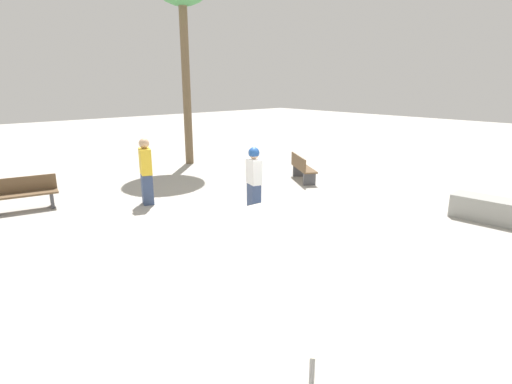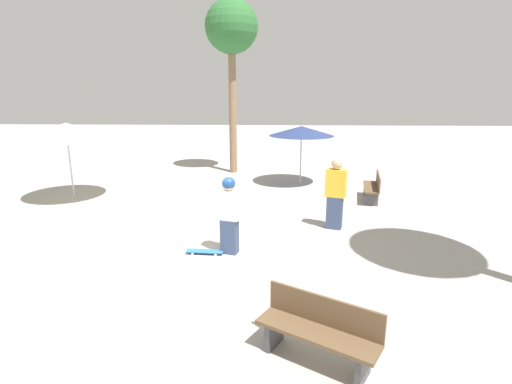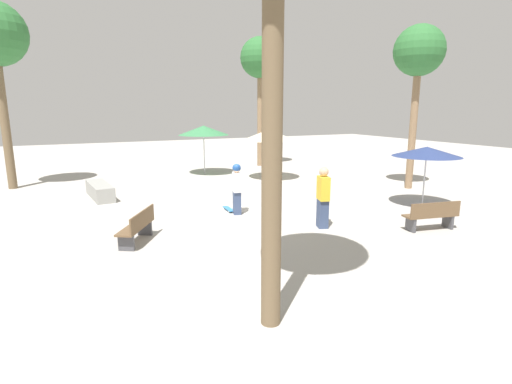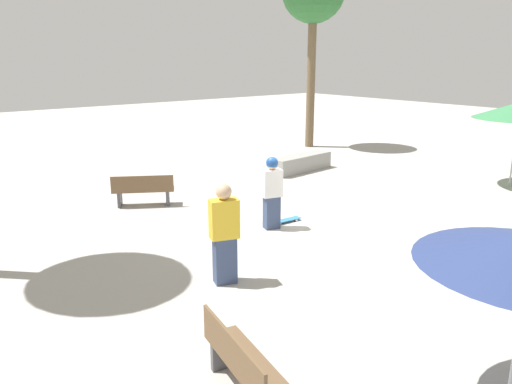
{
  "view_description": "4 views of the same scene",
  "coord_description": "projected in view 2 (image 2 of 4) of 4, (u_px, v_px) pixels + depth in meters",
  "views": [
    {
      "loc": [
        -6.32,
        -6.52,
        3.21
      ],
      "look_at": [
        -0.36,
        0.23,
        0.71
      ],
      "focal_mm": 28.0,
      "sensor_mm": 36.0,
      "label": 1
    },
    {
      "loc": [
        7.97,
        1.59,
        3.46
      ],
      "look_at": [
        0.01,
        1.29,
        1.36
      ],
      "focal_mm": 28.0,
      "sensor_mm": 36.0,
      "label": 2
    },
    {
      "loc": [
        5.04,
        12.48,
        3.45
      ],
      "look_at": [
        -0.43,
        1.27,
        0.8
      ],
      "focal_mm": 28.0,
      "sensor_mm": 36.0,
      "label": 3
    },
    {
      "loc": [
        -8.27,
        7.81,
        3.86
      ],
      "look_at": [
        0.09,
        1.11,
        0.91
      ],
      "focal_mm": 35.0,
      "sensor_mm": 36.0,
      "label": 4
    }
  ],
  "objects": [
    {
      "name": "ground_plane",
      "position": [
        197.0,
        252.0,
        8.64
      ],
      "size": [
        60.0,
        60.0,
        0.0
      ],
      "primitive_type": "plane",
      "color": "#ADA8A0"
    },
    {
      "name": "shade_umbrella_navy",
      "position": [
        302.0,
        131.0,
        14.17
      ],
      "size": [
        2.32,
        2.32,
        2.13
      ],
      "color": "#B7B7BC",
      "rests_on": "ground_plane"
    },
    {
      "name": "shade_umbrella_cream",
      "position": [
        66.0,
        131.0,
        12.13
      ],
      "size": [
        2.6,
        2.6,
        2.42
      ],
      "color": "#B7B7BC",
      "rests_on": "ground_plane"
    },
    {
      "name": "bench_near",
      "position": [
        373.0,
        187.0,
        12.51
      ],
      "size": [
        1.66,
        0.75,
        0.85
      ],
      "rotation": [
        0.0,
        0.0,
        2.94
      ],
      "color": "#47474C",
      "rests_on": "ground_plane"
    },
    {
      "name": "skater_main",
      "position": [
        229.0,
        213.0,
        8.39
      ],
      "size": [
        0.36,
        0.49,
        1.67
      ],
      "rotation": [
        0.0,
        0.0,
        4.43
      ],
      "color": "#38476B",
      "rests_on": "ground_plane"
    },
    {
      "name": "palm_tree_center_right",
      "position": [
        232.0,
        31.0,
        15.4
      ],
      "size": [
        2.06,
        2.06,
        6.76
      ],
      "color": "#896B4C",
      "rests_on": "ground_plane"
    },
    {
      "name": "skateboard",
      "position": [
        205.0,
        251.0,
        8.54
      ],
      "size": [
        0.25,
        0.81,
        0.07
      ],
      "rotation": [
        0.0,
        0.0,
        4.65
      ],
      "color": "teal",
      "rests_on": "ground_plane"
    },
    {
      "name": "bystander_watching",
      "position": [
        335.0,
        194.0,
        9.9
      ],
      "size": [
        0.41,
        0.55,
        1.79
      ],
      "rotation": [
        0.0,
        0.0,
        1.24
      ],
      "color": "#38476B",
      "rests_on": "ground_plane"
    },
    {
      "name": "bench_far",
      "position": [
        318.0,
        331.0,
        5.12
      ],
      "size": [
        1.21,
        1.6,
        0.85
      ],
      "rotation": [
        0.0,
        0.0,
        4.17
      ],
      "color": "#47474C",
      "rests_on": "ground_plane"
    }
  ]
}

